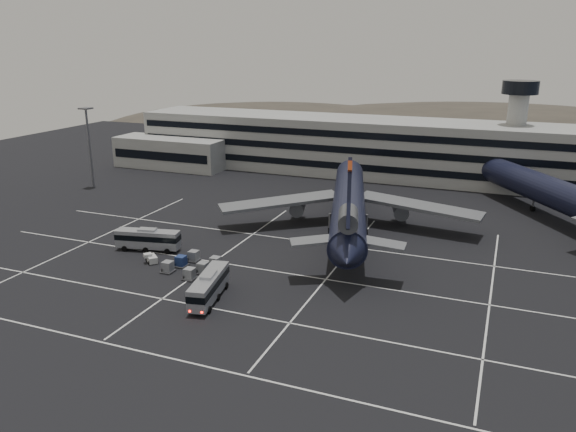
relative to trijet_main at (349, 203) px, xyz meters
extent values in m
plane|color=black|center=(-9.06, -25.62, -5.25)|extent=(260.00, 260.00, 0.00)
cube|color=silver|center=(-9.06, -47.62, -5.24)|extent=(90.00, 0.25, 0.01)
cube|color=silver|center=(-9.06, -35.62, -5.24)|extent=(90.00, 0.25, 0.01)
cube|color=silver|center=(-9.06, -21.62, -5.24)|extent=(90.00, 0.25, 0.01)
cube|color=silver|center=(-9.06, -7.62, -5.24)|extent=(90.00, 0.25, 0.01)
cube|color=silver|center=(-39.06, -19.62, -5.24)|extent=(0.25, 55.00, 0.01)
cube|color=silver|center=(-15.06, -19.62, -5.24)|extent=(0.25, 55.00, 0.01)
cube|color=silver|center=(2.94, -19.62, -5.24)|extent=(0.25, 55.00, 0.01)
cube|color=silver|center=(24.94, -19.62, -5.24)|extent=(0.25, 55.00, 0.01)
cube|color=gray|center=(-9.06, 46.38, 1.75)|extent=(120.00, 18.00, 14.00)
cube|color=black|center=(-9.06, 37.33, -1.75)|extent=(118.00, 0.20, 1.60)
cube|color=black|center=(-9.06, 37.33, 2.25)|extent=(118.00, 0.20, 1.60)
cube|color=black|center=(-9.06, 37.33, 5.95)|extent=(118.00, 0.20, 1.60)
cube|color=gray|center=(-59.06, 34.38, -1.25)|extent=(30.00, 10.00, 8.00)
cylinder|color=gray|center=(25.94, 48.38, 5.75)|extent=(4.40, 4.40, 22.00)
cylinder|color=black|center=(25.94, 48.38, 17.25)|extent=(8.00, 8.00, 3.00)
ellipsoid|color=#38332B|center=(-69.06, 144.38, -15.75)|extent=(196.00, 140.00, 32.00)
ellipsoid|color=#38332B|center=(20.94, 144.38, -18.75)|extent=(252.00, 180.00, 44.00)
cylinder|color=slate|center=(-64.06, 9.38, 3.75)|extent=(0.50, 0.50, 18.00)
cube|color=slate|center=(-64.06, 9.38, 12.85)|extent=(2.40, 2.40, 0.35)
cylinder|color=black|center=(-0.13, 0.49, -0.05)|extent=(18.08, 47.77, 5.60)
cone|color=black|center=(-7.05, 25.75, -0.05)|extent=(6.59, 5.82, 5.60)
cone|color=black|center=(6.87, -25.07, -0.05)|extent=(6.18, 6.15, 5.04)
cube|color=black|center=(5.94, -21.70, 7.35)|extent=(2.98, 9.27, 10.97)
cube|color=#B84118|center=(6.34, -23.14, 11.55)|extent=(1.38, 3.26, 2.24)
cylinder|color=#595B60|center=(5.81, -21.22, 4.05)|extent=(4.19, 6.50, 2.70)
cube|color=slate|center=(1.63, -21.84, 0.55)|extent=(8.14, 6.29, 0.87)
cube|color=slate|center=(9.73, -19.62, 0.55)|extent=(7.68, 3.63, 0.87)
cube|color=slate|center=(-12.72, -0.89, -0.85)|extent=(20.83, 17.71, 1.75)
cylinder|color=#595B60|center=(-10.62, 2.80, -2.55)|extent=(4.06, 6.02, 2.70)
cube|color=slate|center=(11.39, 5.72, -0.85)|extent=(22.49, 8.02, 1.75)
cylinder|color=#595B60|center=(7.71, 7.82, -2.55)|extent=(4.06, 6.02, 2.70)
cylinder|color=slate|center=(-4.19, 15.30, -3.05)|extent=(0.44, 0.44, 3.00)
cylinder|color=black|center=(-4.19, 15.30, -4.70)|extent=(0.77, 1.19, 1.10)
cylinder|color=slate|center=(-2.69, -2.29, -3.05)|extent=(0.44, 0.44, 3.00)
cylinder|color=black|center=(-2.69, -2.29, -4.70)|extent=(0.77, 1.19, 1.10)
cylinder|color=slate|center=(3.48, -0.60, -3.05)|extent=(0.44, 0.44, 3.00)
cylinder|color=black|center=(3.48, -0.60, -4.70)|extent=(0.77, 1.19, 1.10)
cylinder|color=black|center=(30.73, 25.75, -0.05)|extent=(30.73, 43.37, 5.60)
cone|color=black|center=(16.53, 47.77, -0.05)|extent=(7.15, 6.82, 5.60)
cylinder|color=slate|center=(30.73, 25.75, -3.05)|extent=(0.44, 0.44, 3.00)
cylinder|color=black|center=(30.73, 25.75, -4.70)|extent=(1.02, 1.20, 1.10)
cube|color=gray|center=(-9.15, -33.53, -3.29)|extent=(4.40, 10.78, 2.87)
cube|color=black|center=(-9.15, -33.53, -2.95)|extent=(4.47, 10.85, 0.91)
cube|color=gray|center=(-9.15, -33.53, -1.68)|extent=(2.06, 3.11, 0.33)
cylinder|color=black|center=(-9.60, -37.37, -4.79)|extent=(0.48, 0.96, 0.92)
cylinder|color=black|center=(-7.26, -36.91, -4.79)|extent=(0.48, 0.96, 0.92)
cylinder|color=black|center=(-10.32, -33.77, -4.79)|extent=(0.48, 0.96, 0.92)
cylinder|color=black|center=(-7.98, -33.30, -4.79)|extent=(0.48, 0.96, 0.92)
cylinder|color=black|center=(-11.04, -30.16, -4.79)|extent=(0.48, 0.96, 0.92)
cylinder|color=black|center=(-8.70, -29.69, -4.79)|extent=(0.48, 0.96, 0.92)
cube|color=#FF0C05|center=(-8.87, -38.86, -4.39)|extent=(0.25, 0.12, 0.21)
cube|color=#FF0C05|center=(-7.37, -38.56, -4.39)|extent=(0.25, 0.12, 0.21)
cube|color=gray|center=(-27.37, -21.07, -3.32)|extent=(10.62, 4.39, 2.82)
cube|color=black|center=(-27.37, -21.07, -2.98)|extent=(10.69, 4.46, 0.89)
cube|color=gray|center=(-27.37, -21.07, -1.74)|extent=(3.07, 2.04, 0.33)
cylinder|color=black|center=(-23.58, -21.49, -4.80)|extent=(0.95, 0.48, 0.90)
cylinder|color=black|center=(-24.05, -19.19, -4.80)|extent=(0.95, 0.48, 0.90)
cylinder|color=black|center=(-27.13, -22.22, -4.80)|extent=(0.95, 0.48, 0.90)
cylinder|color=black|center=(-27.60, -19.92, -4.80)|extent=(0.95, 0.48, 0.90)
cylinder|color=black|center=(-30.68, -22.95, -4.80)|extent=(0.95, 0.48, 0.90)
cylinder|color=black|center=(-31.15, -20.64, -4.80)|extent=(0.95, 0.48, 0.90)
cube|color=beige|center=(-31.03, -20.66, -4.70)|extent=(1.22, 2.20, 0.89)
cube|color=beige|center=(-31.04, -21.16, -4.11)|extent=(1.10, 0.91, 0.50)
cylinder|color=black|center=(-31.59, -21.45, -4.97)|extent=(0.22, 0.56, 0.56)
cylinder|color=black|center=(-30.50, -21.46, -4.97)|extent=(0.22, 0.56, 0.56)
cylinder|color=black|center=(-31.57, -19.86, -4.97)|extent=(0.22, 0.56, 0.56)
cylinder|color=black|center=(-30.48, -19.87, -4.97)|extent=(0.22, 0.56, 0.56)
cube|color=beige|center=(-23.77, -25.35, -4.65)|extent=(2.65, 2.55, 0.97)
cube|color=beige|center=(-23.37, -25.71, -4.01)|extent=(1.52, 1.54, 0.54)
cylinder|color=black|center=(-23.51, -26.37, -4.95)|extent=(0.61, 0.58, 0.61)
cylinder|color=black|center=(-22.73, -25.47, -4.95)|extent=(0.61, 0.58, 0.61)
cylinder|color=black|center=(-24.81, -25.23, -4.95)|extent=(0.61, 0.58, 0.61)
cylinder|color=black|center=(-24.03, -24.33, -4.95)|extent=(0.61, 0.58, 0.61)
cube|color=#2D2D30|center=(-19.36, -27.66, -5.11)|extent=(2.11, 2.31, 0.16)
cylinder|color=black|center=(-19.36, -27.66, -5.16)|extent=(0.09, 0.18, 0.18)
cube|color=gray|center=(-19.36, -27.66, -4.31)|extent=(1.67, 1.67, 1.43)
cube|color=#2D2D30|center=(-15.03, -28.71, -5.11)|extent=(2.11, 2.31, 0.16)
cylinder|color=black|center=(-15.03, -28.71, -5.16)|extent=(0.09, 0.18, 0.18)
cube|color=gray|center=(-15.03, -28.71, -4.31)|extent=(1.67, 1.67, 1.43)
cube|color=#2D2D30|center=(-18.73, -25.06, -5.11)|extent=(2.11, 2.31, 0.16)
cylinder|color=black|center=(-18.73, -25.06, -5.16)|extent=(0.09, 0.18, 0.18)
cube|color=navy|center=(-18.73, -25.06, -4.31)|extent=(1.67, 1.67, 1.43)
cube|color=#2D2D30|center=(-14.40, -26.11, -5.11)|extent=(2.11, 2.31, 0.16)
cylinder|color=black|center=(-14.40, -26.11, -5.16)|extent=(0.09, 0.18, 0.18)
cube|color=gray|center=(-14.40, -26.11, -4.31)|extent=(1.67, 1.67, 1.43)
cube|color=#2D2D30|center=(-18.10, -22.46, -5.11)|extent=(2.11, 2.31, 0.16)
cylinder|color=black|center=(-18.10, -22.46, -5.16)|extent=(0.09, 0.18, 0.18)
cube|color=gray|center=(-18.10, -22.46, -4.31)|extent=(1.67, 1.67, 1.43)
cube|color=#2D2D30|center=(-13.77, -23.51, -5.11)|extent=(2.11, 2.31, 0.16)
cylinder|color=black|center=(-13.77, -23.51, -5.16)|extent=(0.09, 0.18, 0.18)
cube|color=gray|center=(-13.77, -23.51, -4.31)|extent=(1.67, 1.67, 1.43)
camera|label=1|loc=(25.13, -91.76, 26.82)|focal=35.00mm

